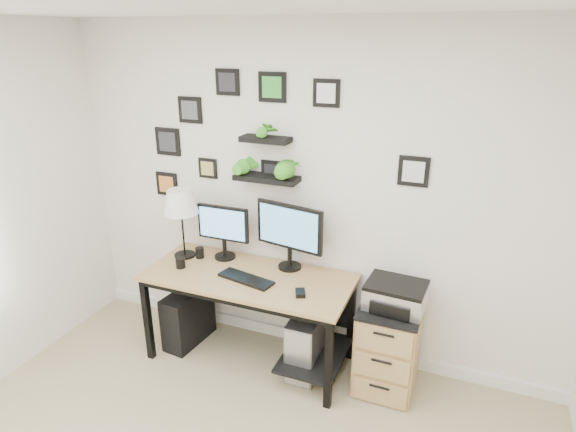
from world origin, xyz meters
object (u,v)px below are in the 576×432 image
at_px(pc_tower_black, 188,317).
at_px(file_cabinet, 388,346).
at_px(table_lamp, 181,203).
at_px(printer, 396,295).
at_px(desk, 255,288).
at_px(monitor_left, 223,228).
at_px(monitor_right, 289,231).
at_px(pc_tower_grey, 308,342).
at_px(mug, 181,263).

relative_size(pc_tower_black, file_cabinet, 0.70).
xyz_separation_m(table_lamp, printer, (1.74, -0.02, -0.45)).
bearing_deg(file_cabinet, pc_tower_black, -177.26).
bearing_deg(pc_tower_black, desk, 8.29).
height_order(monitor_left, pc_tower_black, monitor_left).
bearing_deg(printer, pc_tower_black, -177.33).
xyz_separation_m(monitor_right, file_cabinet, (0.84, -0.14, -0.73)).
distance_m(pc_tower_black, file_cabinet, 1.67).
xyz_separation_m(table_lamp, pc_tower_black, (0.05, -0.10, -0.98)).
bearing_deg(printer, monitor_right, 170.78).
bearing_deg(pc_tower_black, pc_tower_grey, 7.93).
bearing_deg(monitor_left, desk, -25.96).
bearing_deg(file_cabinet, monitor_right, 170.62).
relative_size(desk, table_lamp, 2.79).
xyz_separation_m(table_lamp, file_cabinet, (1.72, -0.02, -0.88)).
relative_size(table_lamp, file_cabinet, 0.86).
distance_m(mug, file_cabinet, 1.71).
height_order(monitor_left, file_cabinet, monitor_left).
relative_size(monitor_left, table_lamp, 0.79).
height_order(file_cabinet, printer, printer).
bearing_deg(monitor_right, file_cabinet, -9.38).
height_order(monitor_right, printer, monitor_right).
distance_m(mug, pc_tower_black, 0.57).
relative_size(mug, pc_tower_black, 0.18).
bearing_deg(pc_tower_grey, pc_tower_black, -178.36).
bearing_deg(monitor_left, mug, -129.87).
relative_size(monitor_right, pc_tower_grey, 1.14).
relative_size(table_lamp, pc_tower_black, 1.22).
distance_m(monitor_left, printer, 1.44).
bearing_deg(pc_tower_black, monitor_right, 20.93).
bearing_deg(file_cabinet, desk, -176.82).
bearing_deg(printer, pc_tower_grey, -175.56).
xyz_separation_m(pc_tower_black, file_cabinet, (1.67, 0.08, 0.10)).
bearing_deg(file_cabinet, mug, -174.01).
relative_size(file_cabinet, printer, 1.57).
bearing_deg(desk, file_cabinet, 3.18).
distance_m(monitor_left, pc_tower_grey, 1.12).
bearing_deg(printer, mug, -174.11).
distance_m(monitor_right, pc_tower_grey, 0.87).
xyz_separation_m(mug, file_cabinet, (1.63, 0.17, -0.46)).
bearing_deg(table_lamp, pc_tower_black, -62.46).
bearing_deg(pc_tower_grey, file_cabinet, 4.68).
relative_size(monitor_left, printer, 1.06).
distance_m(mug, pc_tower_grey, 1.17).
height_order(monitor_left, monitor_right, monitor_right).
xyz_separation_m(mug, printer, (1.65, 0.17, -0.03)).
xyz_separation_m(monitor_right, mug, (-0.80, -0.31, -0.27)).
height_order(desk, mug, mug).
distance_m(monitor_right, table_lamp, 0.91).
relative_size(monitor_right, pc_tower_black, 1.20).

